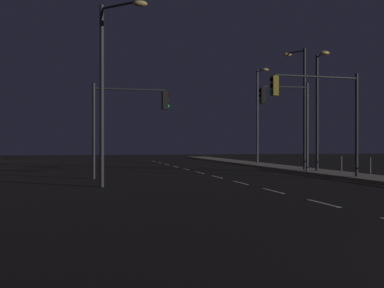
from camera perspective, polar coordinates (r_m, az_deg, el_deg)
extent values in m
plane|color=black|center=(23.55, 5.10, -4.32)|extent=(112.00, 112.00, 0.00)
cube|color=#9E937F|center=(26.51, 19.68, -3.68)|extent=(2.44, 77.00, 0.14)
cube|color=silver|center=(15.70, 14.60, -6.52)|extent=(0.14, 2.00, 0.01)
cube|color=silver|center=(19.33, 9.16, -5.27)|extent=(0.14, 2.00, 0.01)
cube|color=silver|center=(23.08, 5.48, -4.40)|extent=(0.14, 2.00, 0.01)
cube|color=silver|center=(26.90, 2.84, -3.75)|extent=(0.14, 2.00, 0.01)
cube|color=silver|center=(30.77, 0.86, -3.27)|extent=(0.14, 2.00, 0.01)
cube|color=silver|center=(34.66, -0.67, -2.89)|extent=(0.14, 2.00, 0.01)
cube|color=silver|center=(38.58, -1.89, -2.59)|extent=(0.14, 2.00, 0.01)
cube|color=silver|center=(42.52, -2.89, -2.34)|extent=(0.14, 2.00, 0.01)
cube|color=silver|center=(46.46, -3.72, -2.13)|extent=(0.14, 2.00, 0.01)
cube|color=silver|center=(50.42, -4.41, -1.95)|extent=(0.14, 2.00, 0.01)
cube|color=gold|center=(30.20, 12.23, -3.33)|extent=(0.14, 53.00, 0.01)
cylinder|color=#2D3033|center=(26.61, 18.17, 2.07)|extent=(0.16, 0.16, 5.18)
cylinder|color=#2D3033|center=(25.56, 13.96, 7.42)|extent=(4.55, 0.47, 0.11)
cube|color=olive|center=(24.41, 9.35, 6.53)|extent=(0.31, 0.36, 0.95)
sphere|color=black|center=(24.38, 9.02, 7.25)|extent=(0.20, 0.20, 0.20)
sphere|color=black|center=(24.34, 9.02, 6.55)|extent=(0.20, 0.20, 0.20)
sphere|color=#19D84C|center=(24.31, 9.02, 5.84)|extent=(0.20, 0.20, 0.20)
cylinder|color=#38383D|center=(25.86, -11.09, 1.44)|extent=(0.16, 0.16, 4.84)
cylinder|color=#2D3033|center=(26.25, -7.05, 6.17)|extent=(3.69, 0.37, 0.11)
cube|color=black|center=(26.56, -3.11, 4.96)|extent=(0.30, 0.36, 0.95)
sphere|color=black|center=(26.63, -2.78, 5.60)|extent=(0.20, 0.20, 0.20)
sphere|color=black|center=(26.60, -2.78, 4.96)|extent=(0.20, 0.20, 0.20)
sphere|color=#19D84C|center=(26.58, -2.78, 4.31)|extent=(0.20, 0.20, 0.20)
cylinder|color=#4C4C51|center=(30.53, 12.92, 1.86)|extent=(0.16, 0.16, 5.22)
cylinder|color=#38383D|center=(30.18, 10.52, 6.37)|extent=(2.74, 0.21, 0.11)
cube|color=black|center=(29.67, 8.05, 5.46)|extent=(0.29, 0.35, 0.95)
sphere|color=black|center=(29.65, 7.76, 6.05)|extent=(0.20, 0.20, 0.20)
sphere|color=black|center=(29.62, 7.76, 5.47)|extent=(0.20, 0.20, 0.20)
sphere|color=#19D84C|center=(29.59, 7.76, 4.89)|extent=(0.20, 0.20, 0.20)
cylinder|color=#4C4C51|center=(42.17, 7.42, 3.10)|extent=(0.18, 0.18, 7.76)
cylinder|color=#4C4C51|center=(41.63, 7.86, 8.30)|extent=(0.12, 1.93, 0.10)
ellipsoid|color=#F9D172|center=(40.72, 8.32, 8.35)|extent=(0.56, 0.36, 0.24)
cylinder|color=#2D3033|center=(32.74, 12.64, 3.91)|extent=(0.18, 0.18, 7.70)
cylinder|color=#4C4C51|center=(33.52, 11.69, 10.19)|extent=(0.80, 1.11, 0.10)
ellipsoid|color=#F9D172|center=(33.83, 10.76, 9.93)|extent=(0.56, 0.36, 0.24)
cylinder|color=#2D3033|center=(31.30, 13.99, 3.45)|extent=(0.18, 0.18, 7.00)
cylinder|color=#4C4C51|center=(30.68, 14.39, 9.82)|extent=(0.62, 2.02, 0.10)
ellipsoid|color=#F9D172|center=(29.68, 14.82, 9.95)|extent=(0.56, 0.36, 0.24)
cylinder|color=#38383D|center=(21.12, -10.20, 5.37)|extent=(0.18, 0.18, 7.51)
cylinder|color=#38383D|center=(21.09, -8.12, 15.35)|extent=(1.49, 1.53, 0.10)
ellipsoid|color=#F9D172|center=(20.43, -5.89, 15.57)|extent=(0.56, 0.36, 0.24)
cylinder|color=#59595E|center=(28.57, 19.55, -2.31)|extent=(0.09, 0.09, 0.95)
cylinder|color=#59595E|center=(31.19, 16.58, -2.11)|extent=(0.09, 0.09, 0.95)
cylinder|color=#59595E|center=(33.88, 14.07, -1.93)|extent=(0.09, 0.09, 0.95)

